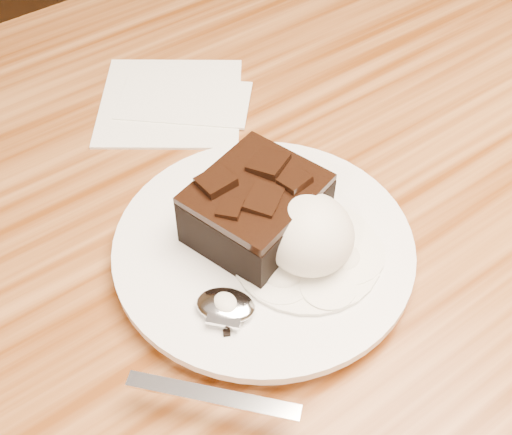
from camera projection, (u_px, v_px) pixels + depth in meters
dining_table at (282, 387)px, 0.87m from camera, size 1.20×0.80×0.75m
plate at (264, 251)px, 0.53m from camera, size 0.24×0.24×0.02m
brownie at (256, 211)px, 0.51m from camera, size 0.11×0.10×0.04m
ice_cream_scoop at (308, 233)px, 0.49m from camera, size 0.07×0.07×0.06m
melt_puddle at (306, 253)px, 0.51m from camera, size 0.12×0.12×0.00m
spoon at (226, 307)px, 0.47m from camera, size 0.14×0.15×0.01m
napkin at (171, 101)px, 0.66m from camera, size 0.19×0.19×0.01m
crumb_a at (290, 259)px, 0.51m from camera, size 0.01×0.01×0.00m
crumb_b at (227, 333)px, 0.46m from camera, size 0.01×0.01×0.00m
crumb_c at (256, 292)px, 0.49m from camera, size 0.01×0.01×0.00m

